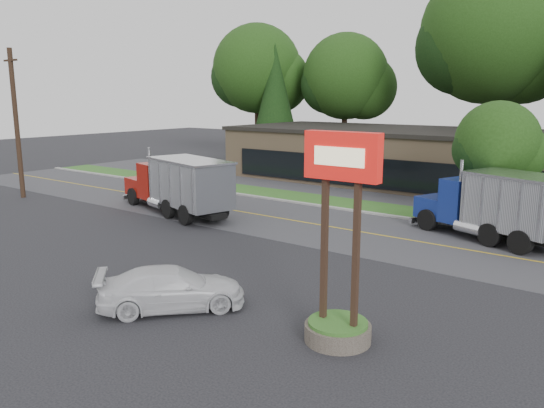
% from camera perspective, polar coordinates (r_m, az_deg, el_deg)
% --- Properties ---
extents(ground, '(140.00, 140.00, 0.00)m').
position_cam_1_polar(ground, '(23.95, -12.08, -5.41)').
color(ground, '#333338').
rests_on(ground, ground).
extents(road, '(60.00, 8.00, 0.02)m').
position_cam_1_polar(road, '(30.37, 0.82, -1.56)').
color(road, '#4D4D51').
rests_on(road, ground).
extents(center_line, '(60.00, 0.12, 0.01)m').
position_cam_1_polar(center_line, '(30.37, 0.82, -1.56)').
color(center_line, gold).
rests_on(center_line, ground).
extents(curb, '(60.00, 0.30, 0.12)m').
position_cam_1_polar(curb, '(33.77, 5.04, -0.27)').
color(curb, '#9E9E99').
rests_on(curb, ground).
extents(grass_verge, '(60.00, 3.40, 0.03)m').
position_cam_1_polar(grass_verge, '(35.28, 6.59, 0.21)').
color(grass_verge, '#2A6121').
rests_on(grass_verge, ground).
extents(far_parking, '(60.00, 7.00, 0.02)m').
position_cam_1_polar(far_parking, '(39.60, 10.28, 1.34)').
color(far_parking, '#4D4D51').
rests_on(far_parking, ground).
extents(strip_mall, '(32.00, 12.00, 4.00)m').
position_cam_1_polar(strip_mall, '(43.97, 16.27, 4.69)').
color(strip_mall, '#9E8161').
rests_on(strip_mall, ground).
extents(utility_pole, '(1.60, 0.32, 10.00)m').
position_cam_1_polar(utility_pole, '(40.00, -25.79, 7.84)').
color(utility_pole, '#382619').
rests_on(utility_pole, ground).
extents(bilo_sign, '(2.20, 1.90, 5.95)m').
position_cam_1_polar(bilo_sign, '(15.00, 7.25, -7.40)').
color(bilo_sign, '#6B6054').
rests_on(bilo_sign, ground).
extents(tree_far_a, '(10.31, 9.70, 14.70)m').
position_cam_1_polar(tree_far_a, '(60.07, -1.43, 13.90)').
color(tree_far_a, '#382619').
rests_on(tree_far_a, ground).
extents(tree_far_b, '(9.28, 8.73, 13.23)m').
position_cam_1_polar(tree_far_b, '(56.11, 8.11, 13.00)').
color(tree_far_b, '#382619').
rests_on(tree_far_b, ground).
extents(tree_far_c, '(12.70, 11.96, 18.12)m').
position_cam_1_polar(tree_far_c, '(51.00, 22.72, 15.94)').
color(tree_far_c, '#382619').
rests_on(tree_far_c, ground).
extents(evergreen_left, '(5.37, 5.37, 12.20)m').
position_cam_1_polar(evergreen_left, '(55.98, 0.34, 11.34)').
color(evergreen_left, '#382619').
rests_on(evergreen_left, ground).
extents(tree_verge, '(4.67, 4.40, 6.67)m').
position_cam_1_polar(tree_verge, '(30.94, 23.19, 5.72)').
color(tree_verge, '#382619').
rests_on(tree_verge, ground).
extents(dump_truck_red, '(9.87, 4.82, 3.36)m').
position_cam_1_polar(dump_truck_red, '(31.70, -9.93, 2.16)').
color(dump_truck_red, black).
rests_on(dump_truck_red, ground).
extents(dump_truck_blue, '(7.70, 4.82, 3.36)m').
position_cam_1_polar(dump_truck_blue, '(27.53, 22.98, -0.02)').
color(dump_truck_blue, black).
rests_on(dump_truck_blue, ground).
extents(rally_car, '(4.59, 4.86, 1.38)m').
position_cam_1_polar(rally_car, '(17.88, -10.75, -8.89)').
color(rally_car, silver).
rests_on(rally_car, ground).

